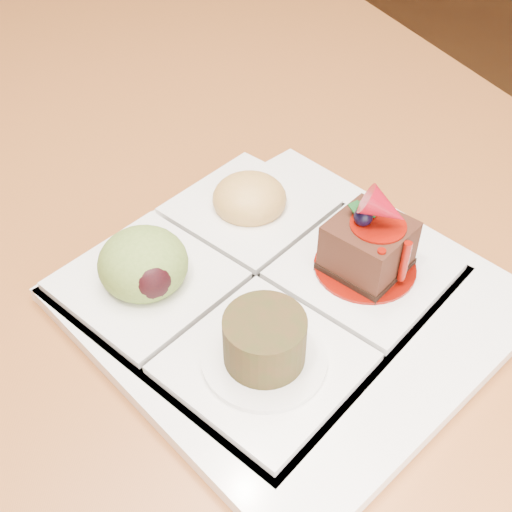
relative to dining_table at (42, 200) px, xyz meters
name	(u,v)px	position (x,y,z in m)	size (l,w,h in m)	color
ground	(129,504)	(0.00, 0.00, -0.68)	(6.00, 6.00, 0.00)	brown
dining_table	(42,200)	(0.00, 0.00, 0.00)	(1.00, 1.80, 0.75)	brown
sampler_plate	(251,271)	(0.12, -0.27, 0.09)	(0.31, 0.31, 0.09)	white
second_plate	(293,301)	(0.14, -0.30, 0.07)	(0.27, 0.27, 0.01)	white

